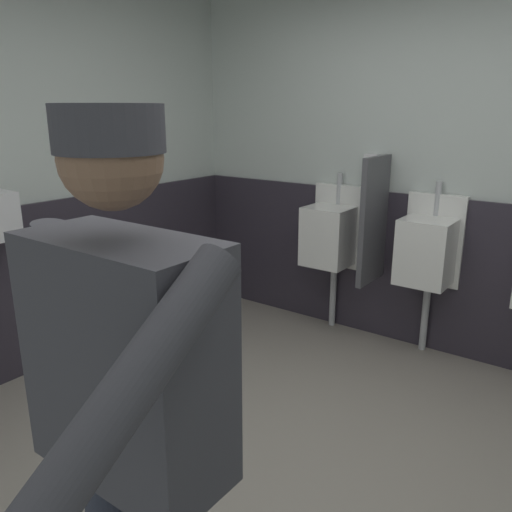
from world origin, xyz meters
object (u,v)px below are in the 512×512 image
(urinal_middle, at_px, (427,250))
(soap_dispenser, at_px, (372,166))
(urinal_left, at_px, (330,235))
(person, at_px, (127,406))

(urinal_middle, relative_size, soap_dispenser, 6.89)
(soap_dispenser, bearing_deg, urinal_left, -154.57)
(urinal_left, distance_m, person, 2.89)
(urinal_middle, relative_size, person, 0.72)
(urinal_middle, bearing_deg, soap_dispenser, 166.53)
(person, distance_m, soap_dispenser, 2.94)
(urinal_left, xyz_separation_m, urinal_middle, (0.75, 0.00, 0.00))
(urinal_left, bearing_deg, person, -71.57)
(person, bearing_deg, urinal_middle, 93.37)
(urinal_middle, xyz_separation_m, soap_dispenser, (-0.50, 0.12, 0.53))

